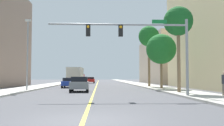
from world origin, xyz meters
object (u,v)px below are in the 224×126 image
(palm_far, at_px, (149,37))
(car_blue, at_px, (69,82))
(street_lamp, at_px, (28,50))
(palm_mid, at_px, (161,49))
(palm_near, at_px, (178,22))
(car_gray, at_px, (80,84))
(delivery_truck, at_px, (76,76))
(pedestrian, at_px, (224,83))
(traffic_signal_mast, at_px, (142,38))
(car_red, at_px, (91,80))

(palm_far, height_order, car_blue, palm_far)
(street_lamp, height_order, palm_mid, street_lamp)
(palm_near, relative_size, car_gray, 1.85)
(street_lamp, xyz_separation_m, delivery_truck, (3.26, 19.05, -2.60))
(pedestrian, bearing_deg, car_gray, -169.62)
(street_lamp, relative_size, car_gray, 1.79)
(palm_far, bearing_deg, traffic_signal_mast, -102.52)
(street_lamp, distance_m, car_blue, 9.99)
(palm_mid, relative_size, pedestrian, 3.70)
(car_red, distance_m, delivery_truck, 14.89)
(traffic_signal_mast, height_order, car_red, traffic_signal_mast)
(palm_near, height_order, car_red, palm_near)
(street_lamp, relative_size, palm_mid, 1.16)
(traffic_signal_mast, distance_m, delivery_truck, 28.80)
(traffic_signal_mast, height_order, delivery_truck, traffic_signal_mast)
(car_red, xyz_separation_m, pedestrian, (11.13, -42.61, 0.25))
(palm_mid, height_order, car_blue, palm_mid)
(street_lamp, height_order, delivery_truck, street_lamp)
(palm_near, xyz_separation_m, delivery_truck, (-11.33, 23.66, -4.72))
(pedestrian, bearing_deg, palm_far, 141.61)
(street_lamp, xyz_separation_m, car_blue, (3.27, 8.74, -3.55))
(car_blue, xyz_separation_m, delivery_truck, (-0.01, 10.31, 0.95))
(palm_near, distance_m, car_blue, 18.40)
(car_gray, bearing_deg, pedestrian, -37.51)
(street_lamp, height_order, car_red, street_lamp)
(palm_far, xyz_separation_m, delivery_truck, (-11.46, 9.41, -5.65))
(car_red, bearing_deg, palm_near, -76.09)
(traffic_signal_mast, bearing_deg, car_gray, 123.73)
(street_lamp, bearing_deg, delivery_truck, 80.29)
(palm_mid, distance_m, car_gray, 10.64)
(palm_far, relative_size, pedestrian, 5.10)
(street_lamp, bearing_deg, car_gray, -10.05)
(delivery_truck, distance_m, pedestrian, 30.93)
(pedestrian, bearing_deg, car_blue, 172.97)
(palm_near, xyz_separation_m, car_gray, (-9.07, 3.63, -5.61))
(car_red, xyz_separation_m, delivery_truck, (-2.18, -14.70, 0.90))
(delivery_truck, bearing_deg, traffic_signal_mast, -72.88)
(street_lamp, bearing_deg, car_red, 80.85)
(delivery_truck, xyz_separation_m, pedestrian, (13.31, -27.91, -0.66))
(palm_mid, xyz_separation_m, car_red, (-9.32, 31.23, -3.97))
(traffic_signal_mast, relative_size, street_lamp, 1.37)
(palm_far, bearing_deg, delivery_truck, 140.62)
(palm_far, bearing_deg, car_gray, -130.88)
(palm_mid, relative_size, delivery_truck, 0.85)
(car_red, relative_size, car_blue, 1.04)
(traffic_signal_mast, xyz_separation_m, palm_near, (3.94, 4.05, 2.11))
(palm_near, relative_size, delivery_truck, 1.02)
(palm_near, height_order, car_blue, palm_near)
(street_lamp, distance_m, car_gray, 6.60)
(street_lamp, bearing_deg, pedestrian, -28.13)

